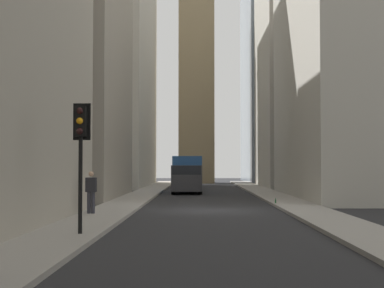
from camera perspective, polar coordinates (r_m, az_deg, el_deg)
ground_plane at (r=27.00m, az=1.78°, el=-6.72°), size 135.00×135.00×0.00m
sidewalk_right at (r=27.29m, az=-7.77°, el=-6.50°), size 90.00×2.20×0.14m
sidewalk_left at (r=27.45m, az=11.27°, el=-6.45°), size 90.00×2.20×0.14m
building_left_far at (r=58.01m, az=11.95°, el=11.04°), size 13.39×10.50×30.65m
building_right_midfar at (r=38.86m, az=-14.58°, el=9.99°), size 12.75×10.50×20.53m
building_right_far at (r=59.61m, az=-9.17°, el=9.46°), size 19.30×10.50×28.21m
church_spire at (r=70.82m, az=0.46°, el=11.74°), size 4.68×4.68×36.66m
delivery_truck at (r=43.93m, az=-0.45°, el=-3.05°), size 6.46×2.25×2.84m
sedan_silver at (r=52.96m, az=-0.25°, el=-3.76°), size 4.30×1.78×1.42m
traffic_light_foreground at (r=17.06m, az=-11.14°, el=0.66°), size 0.43×0.52×3.86m
pedestrian at (r=24.10m, az=-10.12°, el=-4.61°), size 0.26×0.44×1.76m
discarded_bottle at (r=30.51m, az=8.40°, el=-5.70°), size 0.07×0.07×0.27m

